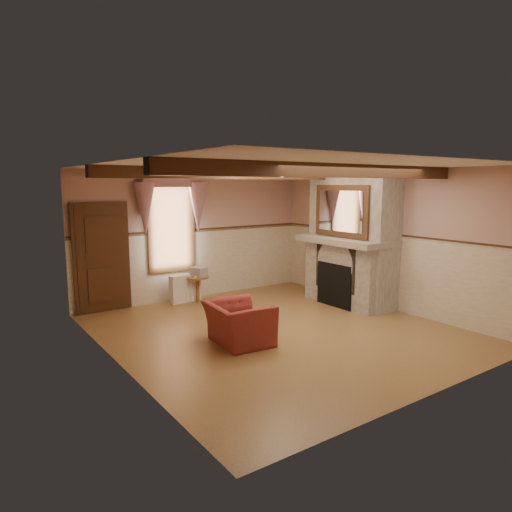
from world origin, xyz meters
TOP-DOWN VIEW (x-y plane):
  - floor at (0.00, 0.00)m, footprint 5.50×6.00m
  - ceiling at (0.00, 0.00)m, footprint 5.50×6.00m
  - wall_back at (0.00, 3.00)m, footprint 5.50×0.02m
  - wall_front at (0.00, -3.00)m, footprint 5.50×0.02m
  - wall_left at (-2.75, 0.00)m, footprint 0.02×6.00m
  - wall_right at (2.75, 0.00)m, footprint 0.02×6.00m
  - wainscot at (0.00, 0.00)m, footprint 5.50×6.00m
  - chair_rail at (0.00, 0.00)m, footprint 5.50×6.00m
  - firebox at (2.00, 0.60)m, footprint 0.20×0.95m
  - armchair at (-0.90, -0.15)m, footprint 0.98×1.09m
  - side_table at (-0.20, 2.58)m, footprint 0.49×0.49m
  - book_stack at (-0.17, 2.57)m, footprint 0.34×0.38m
  - radiator at (-0.44, 2.70)m, footprint 0.72×0.26m
  - bowl at (2.24, 0.69)m, footprint 0.31×0.31m
  - mantel_clock at (2.24, 1.26)m, footprint 0.14×0.24m
  - oil_lamp at (2.24, 1.23)m, footprint 0.11×0.11m
  - candle_red at (2.24, -0.21)m, footprint 0.06×0.06m
  - jar_yellow at (2.24, 0.40)m, footprint 0.06×0.06m
  - fireplace at (2.42, 0.60)m, footprint 0.85×2.00m
  - mantel at (2.24, 0.60)m, footprint 1.05×2.05m
  - overmantel_mirror at (2.06, 0.60)m, footprint 0.06×1.44m
  - door at (-2.10, 2.94)m, footprint 1.10×0.10m
  - window at (-0.60, 2.97)m, footprint 1.06×0.08m
  - window_drapes at (-0.60, 2.88)m, footprint 1.30×0.14m
  - ceiling_beam_front at (0.00, -1.20)m, footprint 5.50×0.18m
  - ceiling_beam_back at (0.00, 1.20)m, footprint 5.50×0.18m

SIDE VIEW (x-z plane):
  - floor at x=0.00m, z-range -0.01..0.01m
  - side_table at x=-0.20m, z-range 0.00..0.55m
  - radiator at x=-0.44m, z-range 0.00..0.60m
  - armchair at x=-0.90m, z-range 0.00..0.66m
  - firebox at x=2.00m, z-range 0.00..0.90m
  - book_stack at x=-0.17m, z-range 0.55..0.75m
  - wainscot at x=0.00m, z-range 0.00..1.50m
  - door at x=-2.10m, z-range 0.00..2.10m
  - mantel at x=2.24m, z-range 1.30..1.42m
  - wall_back at x=0.00m, z-range 0.00..2.80m
  - wall_front at x=0.00m, z-range 0.00..2.80m
  - wall_left at x=-2.75m, z-range 0.00..2.80m
  - wall_right at x=2.75m, z-range 0.00..2.80m
  - fireplace at x=2.42m, z-range 0.00..2.80m
  - bowl at x=2.24m, z-range 1.42..1.50m
  - jar_yellow at x=2.24m, z-range 1.42..1.54m
  - chair_rail at x=0.00m, z-range 1.46..1.54m
  - candle_red at x=2.24m, z-range 1.42..1.58m
  - mantel_clock at x=2.24m, z-range 1.42..1.62m
  - oil_lamp at x=2.24m, z-range 1.42..1.70m
  - window at x=-0.60m, z-range 0.64..2.66m
  - overmantel_mirror at x=2.06m, z-range 1.45..2.49m
  - window_drapes at x=-0.60m, z-range 1.55..2.95m
  - ceiling_beam_front at x=0.00m, z-range 2.60..2.80m
  - ceiling_beam_back at x=0.00m, z-range 2.60..2.80m
  - ceiling at x=0.00m, z-range 2.79..2.80m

